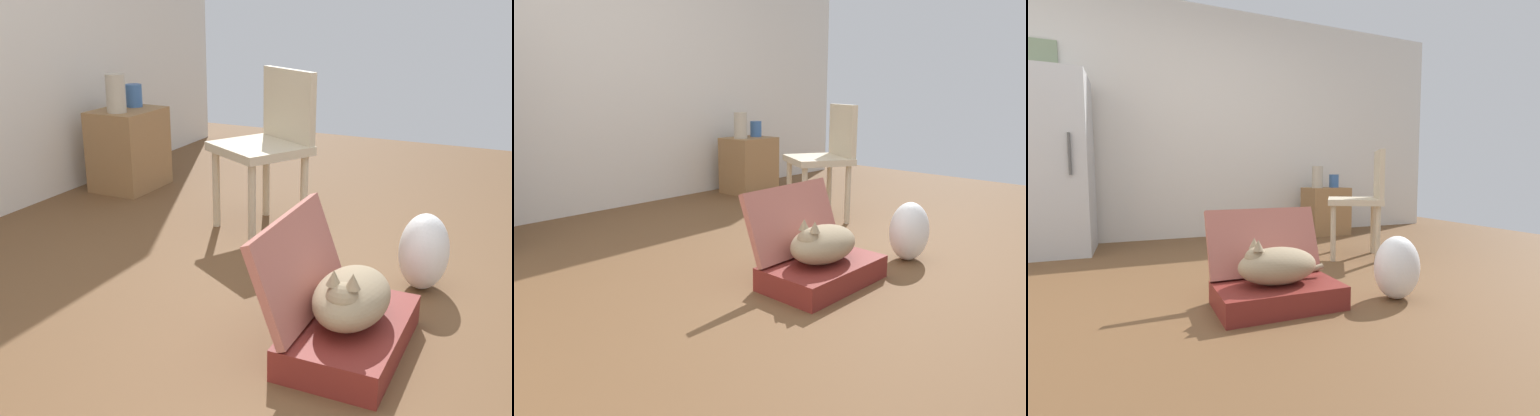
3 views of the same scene
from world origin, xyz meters
The scene contains 11 objects.
ground_plane centered at (0.00, 0.00, 0.00)m, with size 7.68×7.68×0.00m, color brown.
wall_back centered at (0.00, 2.26, 1.30)m, with size 6.40×0.15×2.60m.
suitcase_base centered at (0.01, -0.25, 0.06)m, with size 0.67×0.40×0.13m, color maroon.
suitcase_lid centered at (0.01, -0.03, 0.32)m, with size 0.67×0.40×0.04m, color #B26356.
cat centered at (0.00, -0.25, 0.23)m, with size 0.52×0.28×0.26m.
plastic_bag_white centered at (0.70, -0.39, 0.18)m, with size 0.27×0.23×0.37m, color white.
refrigerator centered at (-1.36, 1.80, 0.81)m, with size 0.62×0.70×1.62m.
side_table centered at (1.46, 1.85, 0.28)m, with size 0.49×0.40×0.56m, color olive.
vase_tall centered at (1.34, 1.84, 0.69)m, with size 0.13×0.13×0.26m, color #B7AD99.
vase_short centered at (1.58, 1.87, 0.64)m, with size 0.12×0.12×0.16m, color #38609E.
chair centered at (1.14, 0.61, 0.53)m, with size 0.63×0.64×0.92m.
Camera 3 is at (-0.70, -2.06, 0.72)m, focal length 25.79 mm.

